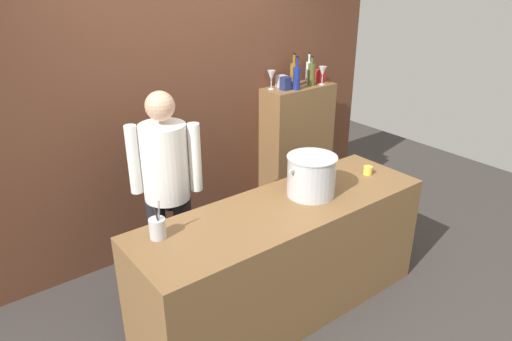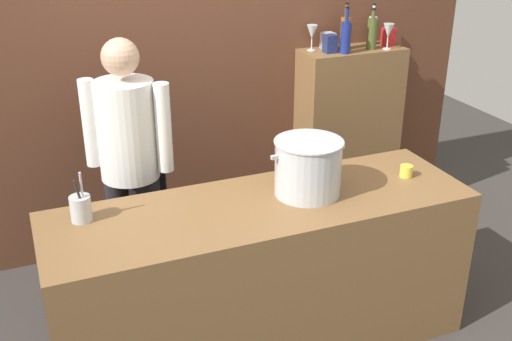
% 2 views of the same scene
% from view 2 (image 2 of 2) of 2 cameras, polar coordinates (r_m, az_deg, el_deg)
% --- Properties ---
extents(brick_back_panel, '(4.40, 0.10, 3.00)m').
position_cam_2_polar(brick_back_panel, '(4.27, -6.83, 12.32)').
color(brick_back_panel, brown).
rests_on(brick_back_panel, ground_plane).
extents(prep_counter, '(2.25, 0.70, 0.90)m').
position_cam_2_polar(prep_counter, '(3.44, 0.55, -9.73)').
color(prep_counter, brown).
rests_on(prep_counter, ground_plane).
extents(bar_cabinet, '(0.76, 0.32, 1.34)m').
position_cam_2_polar(bar_cabinet, '(4.78, 8.39, 3.14)').
color(bar_cabinet, brown).
rests_on(bar_cabinet, ground_plane).
extents(chef, '(0.46, 0.41, 1.66)m').
position_cam_2_polar(chef, '(3.68, -11.56, 1.26)').
color(chef, black).
rests_on(chef, ground_plane).
extents(stockpot_large, '(0.42, 0.37, 0.30)m').
position_cam_2_polar(stockpot_large, '(3.27, 4.81, 0.28)').
color(stockpot_large, '#B7BABF').
rests_on(stockpot_large, prep_counter).
extents(utensil_crock, '(0.10, 0.10, 0.27)m').
position_cam_2_polar(utensil_crock, '(3.14, -15.82, -3.34)').
color(utensil_crock, '#B7BABF').
rests_on(utensil_crock, prep_counter).
extents(butter_jar, '(0.07, 0.07, 0.07)m').
position_cam_2_polar(butter_jar, '(3.59, 13.70, -0.09)').
color(butter_jar, yellow).
rests_on(butter_jar, prep_counter).
extents(wine_bottle_clear, '(0.06, 0.06, 0.30)m').
position_cam_2_polar(wine_bottle_clear, '(4.73, 10.66, 12.65)').
color(wine_bottle_clear, silver).
rests_on(wine_bottle_clear, bar_cabinet).
extents(wine_bottle_amber, '(0.07, 0.07, 0.33)m').
position_cam_2_polar(wine_bottle_amber, '(4.54, 8.23, 12.48)').
color(wine_bottle_amber, '#8C5919').
rests_on(wine_bottle_amber, bar_cabinet).
extents(wine_bottle_olive, '(0.07, 0.07, 0.29)m').
position_cam_2_polar(wine_bottle_olive, '(4.58, 10.62, 12.31)').
color(wine_bottle_olive, '#475123').
rests_on(wine_bottle_olive, bar_cabinet).
extents(wine_bottle_cobalt, '(0.07, 0.07, 0.32)m').
position_cam_2_polar(wine_bottle_cobalt, '(4.42, 8.25, 12.10)').
color(wine_bottle_cobalt, navy).
rests_on(wine_bottle_cobalt, bar_cabinet).
extents(wine_glass_tall, '(0.08, 0.08, 0.18)m').
position_cam_2_polar(wine_glass_tall, '(4.59, 12.08, 12.41)').
color(wine_glass_tall, silver).
rests_on(wine_glass_tall, bar_cabinet).
extents(wine_glass_wide, '(0.08, 0.08, 0.18)m').
position_cam_2_polar(wine_glass_wide, '(4.47, 5.18, 12.52)').
color(wine_glass_wide, silver).
rests_on(wine_glass_wide, bar_cabinet).
extents(spice_tin_navy, '(0.08, 0.08, 0.12)m').
position_cam_2_polar(spice_tin_navy, '(4.44, 6.82, 11.51)').
color(spice_tin_navy, navy).
rests_on(spice_tin_navy, bar_cabinet).
extents(spice_tin_silver, '(0.09, 0.09, 0.12)m').
position_cam_2_polar(spice_tin_silver, '(4.54, 6.64, 11.76)').
color(spice_tin_silver, '#B2B2B7').
rests_on(spice_tin_silver, bar_cabinet).
extents(spice_tin_red, '(0.08, 0.08, 0.13)m').
position_cam_2_polar(spice_tin_red, '(4.72, 12.08, 11.96)').
color(spice_tin_red, red).
rests_on(spice_tin_red, bar_cabinet).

